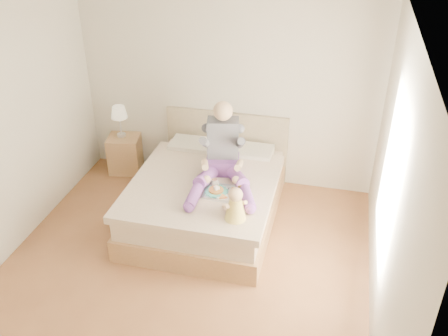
% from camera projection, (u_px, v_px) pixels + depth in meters
% --- Properties ---
extents(room, '(4.02, 4.22, 2.71)m').
position_uv_depth(room, '(184.00, 152.00, 4.71)').
color(room, brown).
rests_on(room, ground).
extents(bed, '(1.70, 2.18, 1.00)m').
position_uv_depth(bed, '(208.00, 194.00, 6.23)').
color(bed, olive).
rests_on(bed, ground).
extents(nightstand, '(0.51, 0.47, 0.54)m').
position_uv_depth(nightstand, '(125.00, 154.00, 7.22)').
color(nightstand, olive).
rests_on(nightstand, ground).
extents(lamp, '(0.22, 0.22, 0.46)m').
position_uv_depth(lamp, '(119.00, 114.00, 6.93)').
color(lamp, silver).
rests_on(lamp, nightstand).
extents(adult, '(0.81, 1.19, 0.94)m').
position_uv_depth(adult, '(222.00, 157.00, 5.89)').
color(adult, '#683687').
rests_on(adult, bed).
extents(tray, '(0.44, 0.35, 0.13)m').
position_uv_depth(tray, '(224.00, 192.00, 5.70)').
color(tray, silver).
rests_on(tray, bed).
extents(baby, '(0.31, 0.33, 0.38)m').
position_uv_depth(baby, '(235.00, 206.00, 5.24)').
color(baby, '#ECCF4A').
rests_on(baby, bed).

